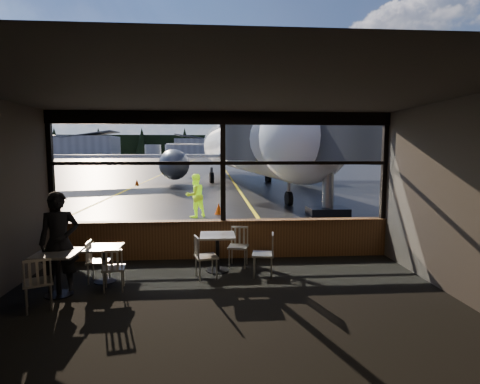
{
  "coord_description": "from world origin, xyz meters",
  "views": [
    {
      "loc": [
        -0.24,
        -8.87,
        2.57
      ],
      "look_at": [
        0.48,
        1.0,
        1.5
      ],
      "focal_mm": 28.0,
      "sensor_mm": 36.0,
      "label": 1
    }
  ],
  "objects": [
    {
      "name": "fuel_tank_c",
      "position": [
        -10.0,
        182.0,
        3.0
      ],
      "size": [
        8.0,
        8.0,
        6.0
      ],
      "primitive_type": "cylinder",
      "color": "silver",
      "rests_on": "ground_plane"
    },
    {
      "name": "ceiling",
      "position": [
        0.0,
        -3.0,
        3.5
      ],
      "size": [
        8.0,
        6.0,
        0.04
      ],
      "primitive_type": "cube",
      "color": "#38332D",
      "rests_on": "ground"
    },
    {
      "name": "carpet_floor",
      "position": [
        0.0,
        -3.0,
        0.01
      ],
      "size": [
        8.0,
        6.0,
        0.01
      ],
      "primitive_type": "cube",
      "color": "black",
      "rests_on": "ground"
    },
    {
      "name": "chair_near_n",
      "position": [
        0.31,
        -0.72,
        0.45
      ],
      "size": [
        0.58,
        0.58,
        0.89
      ],
      "primitive_type": null,
      "rotation": [
        0.0,
        0.0,
        2.91
      ],
      "color": "beige",
      "rests_on": "carpet_floor"
    },
    {
      "name": "hangar_left",
      "position": [
        -70.0,
        180.0,
        5.5
      ],
      "size": [
        45.0,
        18.0,
        11.0
      ],
      "primitive_type": null,
      "color": "silver",
      "rests_on": "ground_plane"
    },
    {
      "name": "passenger",
      "position": [
        -3.03,
        -1.99,
        0.93
      ],
      "size": [
        0.78,
        0.63,
        1.86
      ],
      "primitive_type": "imported",
      "rotation": [
        0.0,
        0.0,
        0.31
      ],
      "color": "black",
      "rests_on": "carpet_floor"
    },
    {
      "name": "ground_plane",
      "position": [
        0.0,
        120.0,
        0.0
      ],
      "size": [
        520.0,
        520.0,
        0.0
      ],
      "primitive_type": "plane",
      "color": "black",
      "rests_on": "ground"
    },
    {
      "name": "chair_mid_w",
      "position": [
        -2.49,
        -1.53,
        0.42
      ],
      "size": [
        0.46,
        0.46,
        0.83
      ],
      "primitive_type": null,
      "rotation": [
        0.0,
        0.0,
        -1.55
      ],
      "color": "#B2ADA1",
      "rests_on": "carpet_floor"
    },
    {
      "name": "window_sill",
      "position": [
        0.0,
        0.0,
        0.45
      ],
      "size": [
        8.0,
        0.28,
        0.9
      ],
      "primitive_type": "cube",
      "color": "brown",
      "rests_on": "ground"
    },
    {
      "name": "cafe_table_near",
      "position": [
        -0.15,
        -1.02,
        0.4
      ],
      "size": [
        0.73,
        0.73,
        0.81
      ],
      "primitive_type": null,
      "color": "#9A958E",
      "rests_on": "carpet_floor"
    },
    {
      "name": "window_transom",
      "position": [
        0.0,
        0.0,
        2.3
      ],
      "size": [
        8.0,
        0.1,
        0.08
      ],
      "primitive_type": "cube",
      "color": "black",
      "rests_on": "ground"
    },
    {
      "name": "fuel_tank_a",
      "position": [
        -30.0,
        182.0,
        3.0
      ],
      "size": [
        8.0,
        8.0,
        6.0
      ],
      "primitive_type": "cylinder",
      "color": "silver",
      "rests_on": "ground_plane"
    },
    {
      "name": "ground_crew",
      "position": [
        -0.94,
        5.82,
        0.85
      ],
      "size": [
        1.05,
        1.01,
        1.7
      ],
      "primitive_type": "imported",
      "rotation": [
        0.0,
        0.0,
        3.79
      ],
      "color": "#BFF219",
      "rests_on": "ground_plane"
    },
    {
      "name": "wall_right",
      "position": [
        4.0,
        -3.0,
        1.75
      ],
      "size": [
        0.04,
        6.0,
        3.5
      ],
      "primitive_type": "cube",
      "color": "#49423B",
      "rests_on": "ground"
    },
    {
      "name": "cafe_table_left",
      "position": [
        -3.01,
        -2.18,
        0.4
      ],
      "size": [
        0.72,
        0.72,
        0.79
      ],
      "primitive_type": null,
      "color": "#9B948E",
      "rests_on": "carpet_floor"
    },
    {
      "name": "mullion_centre",
      "position": [
        0.0,
        0.0,
        2.2
      ],
      "size": [
        0.12,
        0.12,
        2.6
      ],
      "primitive_type": "cube",
      "color": "black",
      "rests_on": "ground"
    },
    {
      "name": "chair_near_w",
      "position": [
        -0.39,
        -1.46,
        0.45
      ],
      "size": [
        0.59,
        0.59,
        0.89
      ],
      "primitive_type": null,
      "rotation": [
        0.0,
        0.0,
        -1.32
      ],
      "color": "beige",
      "rests_on": "carpet_floor"
    },
    {
      "name": "hangar_right",
      "position": [
        60.0,
        178.0,
        6.0
      ],
      "size": [
        50.0,
        20.0,
        12.0
      ],
      "primitive_type": null,
      "color": "silver",
      "rests_on": "ground_plane"
    },
    {
      "name": "chair_mid_s",
      "position": [
        -2.09,
        -1.99,
        0.41
      ],
      "size": [
        0.51,
        0.51,
        0.83
      ],
      "primitive_type": null,
      "rotation": [
        0.0,
        0.0,
        0.15
      ],
      "color": "beige",
      "rests_on": "carpet_floor"
    },
    {
      "name": "cafe_table_mid",
      "position": [
        -2.38,
        -1.52,
        0.36
      ],
      "size": [
        0.65,
        0.65,
        0.72
      ],
      "primitive_type": null,
      "color": "gray",
      "rests_on": "carpet_floor"
    },
    {
      "name": "treeline",
      "position": [
        0.0,
        210.0,
        6.0
      ],
      "size": [
        360.0,
        3.0,
        12.0
      ],
      "primitive_type": "cube",
      "color": "black",
      "rests_on": "ground_plane"
    },
    {
      "name": "jet_bridge",
      "position": [
        3.6,
        5.5,
        2.52
      ],
      "size": [
        9.46,
        11.56,
        5.04
      ],
      "primitive_type": null,
      "color": "#29292B",
      "rests_on": "ground_plane"
    },
    {
      "name": "mullion_right",
      "position": [
        3.95,
        0.0,
        2.2
      ],
      "size": [
        0.12,
        0.12,
        2.6
      ],
      "primitive_type": "cube",
      "color": "black",
      "rests_on": "ground"
    },
    {
      "name": "airliner",
      "position": [
        2.18,
        21.39,
        5.78
      ],
      "size": [
        35.09,
        40.74,
        11.56
      ],
      "primitive_type": null,
      "rotation": [
        0.0,
        0.0,
        0.1
      ],
      "color": "white",
      "rests_on": "ground_plane"
    },
    {
      "name": "cone_nose",
      "position": [
        -0.01,
        6.36,
        0.23
      ],
      "size": [
        0.34,
        0.34,
        0.47
      ],
      "primitive_type": "cone",
      "color": "#DD6306",
      "rests_on": "ground_plane"
    },
    {
      "name": "mullion_left",
      "position": [
        -3.95,
        0.0,
        2.2
      ],
      "size": [
        0.12,
        0.12,
        2.6
      ],
      "primitive_type": "cube",
      "color": "black",
      "rests_on": "ground"
    },
    {
      "name": "wall_back",
      "position": [
        0.0,
        -6.0,
        1.75
      ],
      "size": [
        8.0,
        0.04,
        3.5
      ],
      "primitive_type": "cube",
      "color": "#49423B",
      "rests_on": "ground"
    },
    {
      "name": "chair_near_e",
      "position": [
        0.78,
        -1.41,
        0.46
      ],
      "size": [
        0.57,
        0.57,
        0.91
      ],
      "primitive_type": null,
      "rotation": [
        0.0,
        0.0,
        1.4
      ],
      "color": "#AEA99D",
      "rests_on": "carpet_floor"
    },
    {
      "name": "chair_left_s",
      "position": [
        -3.09,
        -2.77,
        0.45
      ],
      "size": [
        0.66,
        0.66,
        0.9
      ],
      "primitive_type": null,
      "rotation": [
        0.0,
        0.0,
        0.44
      ],
      "color": "#ABA79B",
      "rests_on": "carpet_floor"
    },
    {
      "name": "hangar_mid",
      "position": [
        0.0,
        185.0,
        5.0
      ],
      "size": [
        38.0,
        15.0,
        10.0
      ],
      "primitive_type": null,
      "color": "silver",
      "rests_on": "ground_plane"
    },
    {
      "name": "cone_wing",
      "position": [
        -6.07,
        20.26,
        0.23
      ],
      "size": [
        0.33,
        0.33,
        0.45
      ],
      "primitive_type": "cone",
      "color": "#E14907",
      "rests_on": "ground_plane"
    },
    {
      "name": "window_header",
      "position": [
        0.0,
        0.0,
        3.35
      ],
      "size": [
        8.0,
        0.18,
        0.3
      ],
      "primitive_type": "cube",
      "color": "black",
      "rests_on": "ground"
    },
    {
      "name": "fuel_tank_b",
      "position": [
        -20.0,
        182.0,
        3.0
      ],
      "size": [
        8.0,
        8.0,
        6.0
      ],
      "primitive_type": "cylinder",
      "color": "silver",
      "rests_on": "ground_plane"
    }
  ]
}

